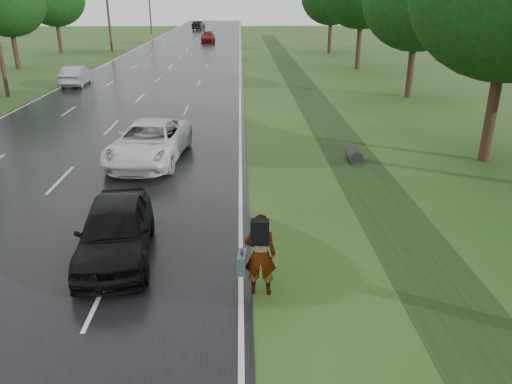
{
  "coord_description": "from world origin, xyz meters",
  "views": [
    {
      "loc": [
        6.8,
        -9.76,
        6.48
      ],
      "look_at": [
        7.2,
        3.34,
        1.3
      ],
      "focal_mm": 35.0,
      "sensor_mm": 36.0,
      "label": 1
    }
  ],
  "objects_px": {
    "dark_sedan": "(115,230)",
    "silver_sedan": "(76,75)",
    "pedestrian": "(259,254)",
    "white_pickup": "(149,142)"
  },
  "relations": [
    {
      "from": "silver_sedan",
      "to": "dark_sedan",
      "type": "bearing_deg",
      "value": 106.47
    },
    {
      "from": "white_pickup",
      "to": "dark_sedan",
      "type": "xyz_separation_m",
      "value": [
        0.5,
        -8.24,
        -0.03
      ]
    },
    {
      "from": "pedestrian",
      "to": "white_pickup",
      "type": "height_order",
      "value": "pedestrian"
    },
    {
      "from": "white_pickup",
      "to": "pedestrian",
      "type": "bearing_deg",
      "value": -61.86
    },
    {
      "from": "dark_sedan",
      "to": "silver_sedan",
      "type": "xyz_separation_m",
      "value": [
        -9.3,
        27.38,
        -0.04
      ]
    },
    {
      "from": "white_pickup",
      "to": "silver_sedan",
      "type": "relative_size",
      "value": 1.3
    },
    {
      "from": "pedestrian",
      "to": "silver_sedan",
      "type": "height_order",
      "value": "pedestrian"
    },
    {
      "from": "pedestrian",
      "to": "white_pickup",
      "type": "distance_m",
      "value": 10.86
    },
    {
      "from": "pedestrian",
      "to": "white_pickup",
      "type": "relative_size",
      "value": 0.35
    },
    {
      "from": "white_pickup",
      "to": "dark_sedan",
      "type": "distance_m",
      "value": 8.26
    }
  ]
}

